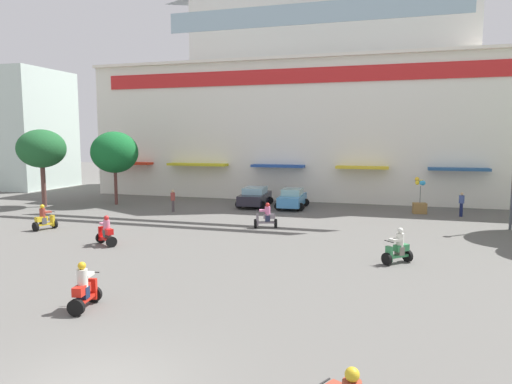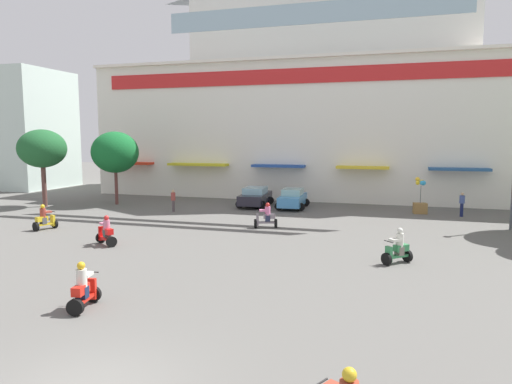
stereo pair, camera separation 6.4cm
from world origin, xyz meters
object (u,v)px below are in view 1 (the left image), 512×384
object	(u,v)px
scooter_rider_3	(44,219)
balloon_vendor_cart	(420,201)
plaza_tree_2	(115,152)
plaza_tree_0	(42,149)
scooter_rider_1	(398,249)
parked_car_1	(292,198)
pedestrian_1	(173,199)
parked_car_0	(255,197)
scooter_rider_0	(266,217)
scooter_rider_4	(84,289)
pedestrian_0	(461,203)
scooter_rider_5	(106,233)

from	to	relation	value
scooter_rider_3	balloon_vendor_cart	world-z (taller)	balloon_vendor_cart
plaza_tree_2	plaza_tree_0	bearing A→B (deg)	-150.37
scooter_rider_1	scooter_rider_3	distance (m)	19.53
plaza_tree_0	parked_car_1	size ratio (longest dim) A/B	1.47
plaza_tree_2	pedestrian_1	world-z (taller)	plaza_tree_2
pedestrian_1	parked_car_0	bearing A→B (deg)	40.67
scooter_rider_0	parked_car_1	bearing A→B (deg)	90.72
parked_car_1	scooter_rider_3	world-z (taller)	parked_car_1
scooter_rider_4	balloon_vendor_cart	bearing A→B (deg)	63.95
plaza_tree_2	scooter_rider_1	bearing A→B (deg)	-28.87
plaza_tree_2	balloon_vendor_cart	bearing A→B (deg)	5.34
scooter_rider_0	scooter_rider_4	size ratio (longest dim) A/B	0.97
plaza_tree_2	pedestrian_1	xyz separation A→B (m)	(5.96, -1.98, -3.21)
scooter_rider_0	pedestrian_0	size ratio (longest dim) A/B	0.91
plaza_tree_2	scooter_rider_3	bearing A→B (deg)	-79.49
scooter_rider_0	scooter_rider_4	bearing A→B (deg)	-97.70
scooter_rider_5	pedestrian_0	xyz separation A→B (m)	(17.91, 13.98, 0.30)
parked_car_1	balloon_vendor_cart	bearing A→B (deg)	1.11
parked_car_0	balloon_vendor_cart	world-z (taller)	balloon_vendor_cart
plaza_tree_2	scooter_rider_5	distance (m)	14.91
scooter_rider_1	scooter_rider_5	size ratio (longest dim) A/B	1.01
scooter_rider_5	plaza_tree_2	bearing A→B (deg)	121.37
balloon_vendor_cart	scooter_rider_1	bearing A→B (deg)	-96.23
scooter_rider_5	pedestrian_1	size ratio (longest dim) A/B	0.95
plaza_tree_0	scooter_rider_0	world-z (taller)	plaza_tree_0
parked_car_0	scooter_rider_0	size ratio (longest dim) A/B	2.99
scooter_rider_5	balloon_vendor_cart	xyz separation A→B (m)	(15.30, 14.51, 0.28)
scooter_rider_1	pedestrian_1	world-z (taller)	pedestrian_1
scooter_rider_0	balloon_vendor_cart	xyz separation A→B (m)	(8.92, 7.99, 0.29)
scooter_rider_1	pedestrian_0	world-z (taller)	pedestrian_0
plaza_tree_2	balloon_vendor_cart	distance (m)	23.16
scooter_rider_3	scooter_rider_5	bearing A→B (deg)	-22.14
plaza_tree_0	scooter_rider_0	xyz separation A→B (m)	(18.53, -3.23, -3.80)
pedestrian_1	scooter_rider_0	bearing A→B (deg)	-25.91
scooter_rider_5	balloon_vendor_cart	world-z (taller)	balloon_vendor_cart
plaza_tree_0	parked_car_0	xyz separation A→B (m)	(15.43, 4.82, -3.67)
scooter_rider_0	balloon_vendor_cart	bearing A→B (deg)	41.85
plaza_tree_0	parked_car_1	xyz separation A→B (m)	(18.43, 4.58, -3.66)
parked_car_0	scooter_rider_5	xyz separation A→B (m)	(-3.28, -14.58, -0.12)
parked_car_0	pedestrian_1	bearing A→B (deg)	-139.33
scooter_rider_1	parked_car_1	bearing A→B (deg)	118.66
parked_car_0	parked_car_1	bearing A→B (deg)	-4.57
parked_car_1	scooter_rider_5	world-z (taller)	scooter_rider_5
parked_car_1	pedestrian_0	size ratio (longest dim) A/B	2.45
plaza_tree_0	parked_car_0	bearing A→B (deg)	17.35
scooter_rider_1	plaza_tree_2	bearing A→B (deg)	151.13
plaza_tree_2	scooter_rider_4	bearing A→B (deg)	-59.06
plaza_tree_2	parked_car_0	size ratio (longest dim) A/B	1.29
scooter_rider_4	scooter_rider_0	bearing A→B (deg)	82.30
parked_car_1	plaza_tree_0	bearing A→B (deg)	-166.04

